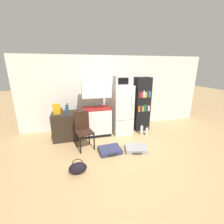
{
  "coord_description": "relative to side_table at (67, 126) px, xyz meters",
  "views": [
    {
      "loc": [
        -1.23,
        -2.99,
        2.07
      ],
      "look_at": [
        -0.24,
        0.85,
        0.86
      ],
      "focal_mm": 24.0,
      "sensor_mm": 36.0,
      "label": 1
    }
  ],
  "objects": [
    {
      "name": "ground_plane",
      "position": [
        1.51,
        -1.3,
        -0.4
      ],
      "size": [
        24.0,
        24.0,
        0.0
      ],
      "primitive_type": "plane",
      "color": "tan"
    },
    {
      "name": "wall_back",
      "position": [
        1.71,
        0.7,
        0.81
      ],
      "size": [
        6.4,
        0.1,
        2.41
      ],
      "color": "white",
      "rests_on": "ground_plane"
    },
    {
      "name": "side_table",
      "position": [
        0.0,
        0.0,
        0.0
      ],
      "size": [
        0.77,
        0.6,
        0.79
      ],
      "color": "#2D2319",
      "rests_on": "ground_plane"
    },
    {
      "name": "kitchen_hutch",
      "position": [
        0.91,
        0.05,
        0.42
      ],
      "size": [
        0.85,
        0.52,
        1.78
      ],
      "color": "white",
      "rests_on": "ground_plane"
    },
    {
      "name": "refrigerator",
      "position": [
        1.72,
        0.01,
        0.37
      ],
      "size": [
        0.58,
        0.61,
        1.53
      ],
      "color": "silver",
      "rests_on": "ground_plane"
    },
    {
      "name": "microwave",
      "position": [
        1.72,
        0.01,
        1.27
      ],
      "size": [
        0.53,
        0.38,
        0.27
      ],
      "color": "#B7B7BC",
      "rests_on": "refrigerator"
    },
    {
      "name": "bookshelf",
      "position": [
        2.42,
        0.11,
        0.48
      ],
      "size": [
        0.48,
        0.39,
        1.75
      ],
      "color": "black",
      "rests_on": "ground_plane"
    },
    {
      "name": "bottle_blue_soda",
      "position": [
        0.05,
        -0.18,
        0.51
      ],
      "size": [
        0.07,
        0.07,
        0.28
      ],
      "color": "#1E47A3",
      "rests_on": "side_table"
    },
    {
      "name": "bottle_amber_beer",
      "position": [
        -0.1,
        0.06,
        0.46
      ],
      "size": [
        0.06,
        0.06,
        0.15
      ],
      "color": "brown",
      "rests_on": "side_table"
    },
    {
      "name": "bottle_green_tall",
      "position": [
        0.07,
        0.07,
        0.51
      ],
      "size": [
        0.06,
        0.06,
        0.26
      ],
      "color": "#1E6028",
      "rests_on": "side_table"
    },
    {
      "name": "cereal_box",
      "position": [
        -0.22,
        -0.07,
        0.55
      ],
      "size": [
        0.19,
        0.07,
        0.3
      ],
      "color": "gold",
      "rests_on": "side_table"
    },
    {
      "name": "chair",
      "position": [
        0.45,
        -0.63,
        0.17
      ],
      "size": [
        0.49,
        0.49,
        0.97
      ],
      "rotation": [
        0.0,
        0.0,
        0.25
      ],
      "color": "black",
      "rests_on": "ground_plane"
    },
    {
      "name": "suitcase_large_flat",
      "position": [
        1.05,
        -1.06,
        -0.34
      ],
      "size": [
        0.57,
        0.49,
        0.11
      ],
      "rotation": [
        0.0,
        0.0,
        0.07
      ],
      "color": "navy",
      "rests_on": "ground_plane"
    },
    {
      "name": "suitcase_small_flat",
      "position": [
        1.72,
        -1.16,
        -0.34
      ],
      "size": [
        0.61,
        0.52,
        0.1
      ],
      "rotation": [
        0.0,
        0.0,
        -0.24
      ],
      "color": "#99999E",
      "rests_on": "ground_plane"
    },
    {
      "name": "handbag",
      "position": [
        0.25,
        -1.67,
        -0.27
      ],
      "size": [
        0.36,
        0.2,
        0.33
      ],
      "color": "black",
      "rests_on": "ground_plane"
    },
    {
      "name": "water_bottle_front",
      "position": [
        2.27,
        -0.31,
        -0.25
      ],
      "size": [
        0.09,
        0.09,
        0.34
      ],
      "color": "silver",
      "rests_on": "ground_plane"
    },
    {
      "name": "water_bottle_middle",
      "position": [
        2.39,
        -0.42,
        -0.27
      ],
      "size": [
        0.08,
        0.08,
        0.3
      ],
      "color": "silver",
      "rests_on": "ground_plane"
    }
  ]
}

